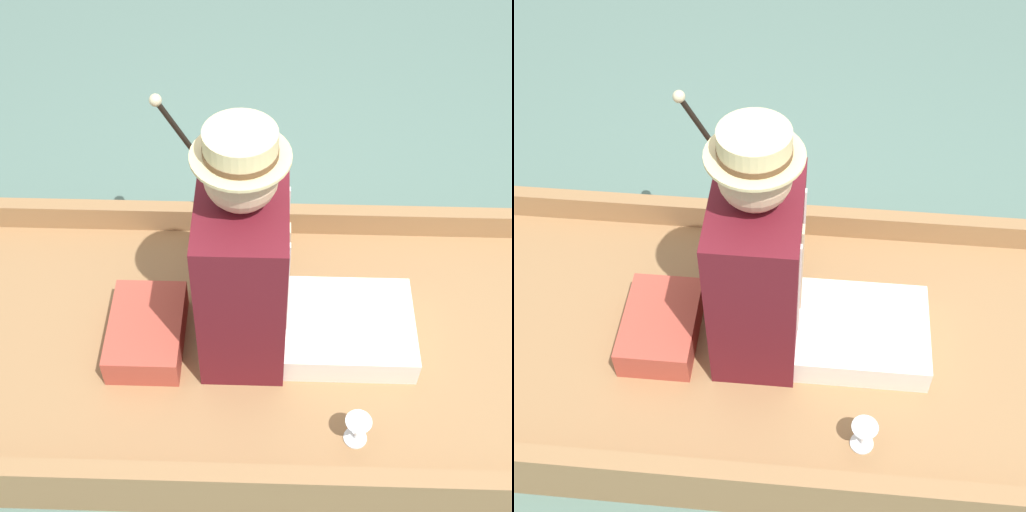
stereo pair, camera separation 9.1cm
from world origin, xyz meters
TOP-DOWN VIEW (x-y plane):
  - ground_plane at (0.00, 0.00)m, footprint 16.00×16.00m
  - punt_boat at (0.00, 0.00)m, footprint 1.17×3.01m
  - seat_cushion at (0.02, -0.54)m, footprint 0.36×0.25m
  - seated_person at (-0.02, -0.14)m, footprint 0.42×0.74m
  - teddy_bear at (-0.43, -0.19)m, footprint 0.28×0.16m
  - wine_glass at (0.38, 0.18)m, footprint 0.08×0.08m
  - walking_cane at (-0.48, -0.37)m, footprint 0.04×0.38m

SIDE VIEW (x-z plane):
  - ground_plane at x=0.00m, z-range 0.00..0.00m
  - punt_boat at x=0.00m, z-range -0.05..0.20m
  - seat_cushion at x=0.02m, z-range 0.14..0.26m
  - wine_glass at x=0.38m, z-range 0.17..0.28m
  - teddy_bear at x=-0.43m, z-range 0.13..0.52m
  - seated_person at x=-0.02m, z-range 0.02..0.96m
  - walking_cane at x=-0.48m, z-range 0.20..0.91m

